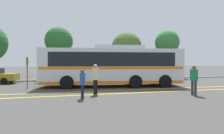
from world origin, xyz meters
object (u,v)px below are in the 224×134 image
Objects in this scene: pedestrian_0 at (82,82)px; tree_0 at (167,42)px; tree_1 at (59,41)px; parked_car_1 at (67,75)px; tree_2 at (127,47)px; pedestrian_2 at (95,77)px; pedestrian_1 at (194,78)px; bus_stop_sign at (27,69)px; transit_bus at (112,65)px.

tree_0 is (12.30, 11.98, 3.87)m from pedestrian_0.
parked_car_1 is at bearing -79.44° from tree_1.
tree_2 is at bearing 153.34° from tree_0.
pedestrian_2 is 16.20m from tree_0.
pedestrian_1 is at bearing -141.36° from parked_car_1.
pedestrian_0 is at bearing -116.82° from tree_2.
pedestrian_0 is 0.67× the size of bus_stop_sign.
bus_stop_sign reaches higher than pedestrian_0.
pedestrian_0 is 16.57m from tree_2.
tree_1 is at bearing -2.25° from bus_stop_sign.
transit_bus is 5.64m from parked_car_1.
tree_1 is at bearing 33.96° from transit_bus.
parked_car_1 is 7.77m from pedestrian_2.
tree_2 reaches higher than parked_car_1.
pedestrian_0 is 0.86× the size of pedestrian_2.
tree_2 reaches higher than bus_stop_sign.
parked_car_1 is 0.68× the size of tree_2.
transit_bus is 6.58× the size of pedestrian_1.
tree_0 is 5.60m from tree_2.
pedestrian_0 is at bearing -174.08° from parked_car_1.
pedestrian_1 is at bearing -100.29° from pedestrian_0.
transit_bus reaches higher than parked_car_1.
pedestrian_0 is 0.25× the size of tree_0.
transit_bus is 1.77× the size of tree_1.
pedestrian_1 is 17.46m from tree_1.
bus_stop_sign is at bearing 103.18° from pedestrian_2.
bus_stop_sign is 15.06m from tree_2.
pedestrian_0 is 6.53m from pedestrian_1.
tree_1 reaches higher than pedestrian_1.
tree_1 reaches higher than pedestrian_0.
tree_0 reaches higher than pedestrian_2.
pedestrian_2 is at bearing -119.29° from bus_stop_sign.
pedestrian_1 reaches higher than pedestrian_0.
tree_0 is at bearing -57.33° from bus_stop_sign.
parked_car_1 is 0.66× the size of tree_1.
bus_stop_sign reaches higher than pedestrian_2.
transit_bus is at bearing -114.67° from tree_2.
parked_car_1 is 10.71m from tree_2.
transit_bus is 6.47m from bus_stop_sign.
tree_0 is at bearing -8.95° from tree_1.
pedestrian_0 is at bearing 156.69° from transit_bus.
pedestrian_1 is 11.45m from bus_stop_sign.
transit_bus is 4.94× the size of bus_stop_sign.
pedestrian_2 is 0.78× the size of bus_stop_sign.
bus_stop_sign is 0.37× the size of tree_0.
pedestrian_0 reaches higher than parked_car_1.
pedestrian_1 is at bearing -60.12° from tree_1.
pedestrian_1 is 0.75× the size of bus_stop_sign.
pedestrian_0 is 5.95m from bus_stop_sign.
bus_stop_sign is (-3.71, 4.60, 0.60)m from pedestrian_0.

